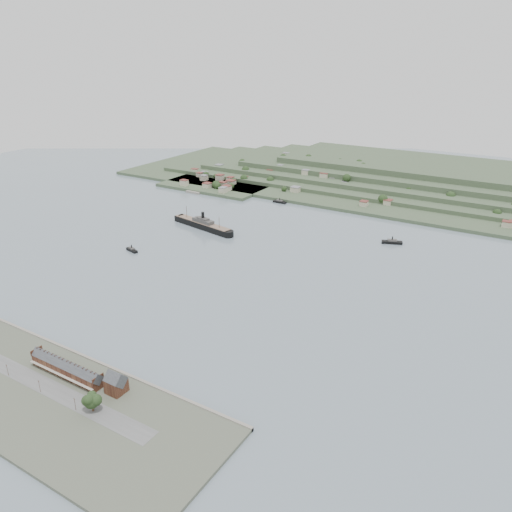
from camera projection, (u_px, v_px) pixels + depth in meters
The scene contains 10 objects.
ground at pixel (235, 280), 429.98m from camera, with size 1400.00×1400.00×0.00m, color slate.
near_shore at pixel (53, 399), 282.41m from camera, with size 220.00×80.00×2.60m.
terrace_row at pixel (67, 368), 299.75m from camera, with size 55.60×9.80×11.07m.
gabled_building at pixel (116, 383), 284.36m from camera, with size 10.40×10.18×14.09m.
far_peninsula at pixel (401, 178), 721.79m from camera, with size 760.00×309.00×30.00m.
steamship at pixel (201, 224), 555.23m from camera, with size 93.57×27.78×22.61m.
tugboat at pixel (132, 250), 490.54m from camera, with size 15.90×7.76×6.91m.
ferry_west at pixel (280, 202), 645.38m from camera, with size 18.19×5.41×6.78m.
ferry_east at pixel (392, 242), 510.22m from camera, with size 21.12×12.79×7.67m.
fig_tree at pixel (91, 401), 268.52m from camera, with size 10.61×9.19×11.85m.
Camera 1 is at (218.08, -322.64, 184.34)m, focal length 35.00 mm.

